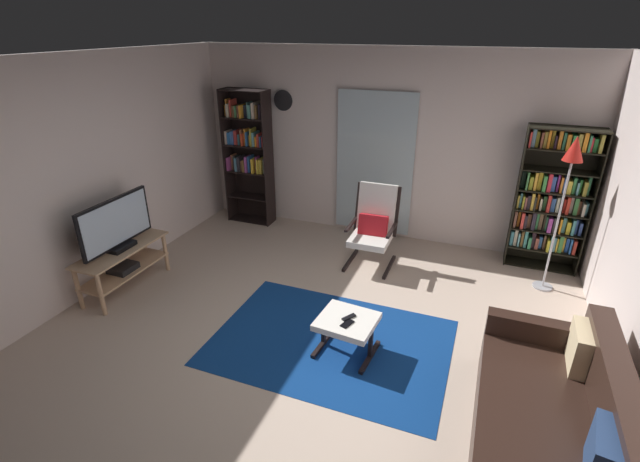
# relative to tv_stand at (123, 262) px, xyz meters

# --- Properties ---
(ground_plane) EXTENTS (7.02, 7.02, 0.00)m
(ground_plane) POSITION_rel_tv_stand_xyz_m (2.35, -0.28, -0.34)
(ground_plane) COLOR #C7AF9C
(wall_back) EXTENTS (5.60, 0.06, 2.60)m
(wall_back) POSITION_rel_tv_stand_xyz_m (2.35, 2.62, 0.96)
(wall_back) COLOR silver
(wall_back) RESTS_ON ground
(wall_left) EXTENTS (0.06, 6.00, 2.60)m
(wall_left) POSITION_rel_tv_stand_xyz_m (-0.35, -0.28, 0.96)
(wall_left) COLOR silver
(wall_left) RESTS_ON ground
(glass_door_panel) EXTENTS (1.10, 0.01, 2.00)m
(glass_door_panel) POSITION_rel_tv_stand_xyz_m (2.26, 2.56, 0.71)
(glass_door_panel) COLOR silver
(area_rug) EXTENTS (2.27, 1.60, 0.01)m
(area_rug) POSITION_rel_tv_stand_xyz_m (2.58, -0.08, -0.34)
(area_rug) COLOR navy
(area_rug) RESTS_ON ground
(tv_stand) EXTENTS (0.42, 1.15, 0.52)m
(tv_stand) POSITION_rel_tv_stand_xyz_m (0.00, 0.00, 0.00)
(tv_stand) COLOR tan
(tv_stand) RESTS_ON ground
(television) EXTENTS (0.20, 1.00, 0.60)m
(television) POSITION_rel_tv_stand_xyz_m (0.00, 0.00, 0.47)
(television) COLOR black
(television) RESTS_ON tv_stand
(bookshelf_near_tv) EXTENTS (0.70, 0.30, 2.01)m
(bookshelf_near_tv) POSITION_rel_tv_stand_xyz_m (0.37, 2.36, 0.80)
(bookshelf_near_tv) COLOR black
(bookshelf_near_tv) RESTS_ON ground
(bookshelf_near_sofa) EXTENTS (0.84, 0.30, 1.78)m
(bookshelf_near_sofa) POSITION_rel_tv_stand_xyz_m (4.53, 2.37, 0.56)
(bookshelf_near_sofa) COLOR black
(bookshelf_near_sofa) RESTS_ON ground
(leather_sofa) EXTENTS (0.91, 1.87, 0.80)m
(leather_sofa) POSITION_rel_tv_stand_xyz_m (4.47, -0.76, -0.05)
(leather_sofa) COLOR black
(leather_sofa) RESTS_ON ground
(lounge_armchair) EXTENTS (0.56, 0.65, 1.02)m
(lounge_armchair) POSITION_rel_tv_stand_xyz_m (2.51, 1.69, 0.19)
(lounge_armchair) COLOR black
(lounge_armchair) RESTS_ON ground
(ottoman) EXTENTS (0.56, 0.52, 0.38)m
(ottoman) POSITION_rel_tv_stand_xyz_m (2.76, -0.15, -0.03)
(ottoman) COLOR white
(ottoman) RESTS_ON ground
(tv_remote) EXTENTS (0.11, 0.14, 0.02)m
(tv_remote) POSITION_rel_tv_stand_xyz_m (2.77, -0.14, 0.04)
(tv_remote) COLOR black
(tv_remote) RESTS_ON ottoman
(cell_phone) EXTENTS (0.11, 0.15, 0.01)m
(cell_phone) POSITION_rel_tv_stand_xyz_m (2.79, -0.23, 0.04)
(cell_phone) COLOR black
(cell_phone) RESTS_ON ottoman
(floor_lamp_by_shelf) EXTENTS (0.22, 0.22, 1.80)m
(floor_lamp_by_shelf) POSITION_rel_tv_stand_xyz_m (4.57, 1.80, 1.15)
(floor_lamp_by_shelf) COLOR #A5A5AD
(floor_lamp_by_shelf) RESTS_ON ground
(wall_clock) EXTENTS (0.29, 0.03, 0.29)m
(wall_clock) POSITION_rel_tv_stand_xyz_m (0.88, 2.55, 1.51)
(wall_clock) COLOR silver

